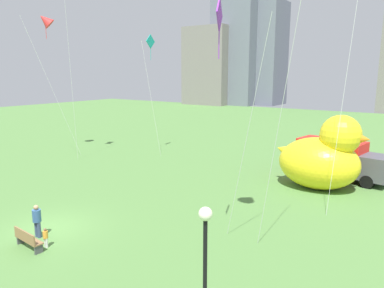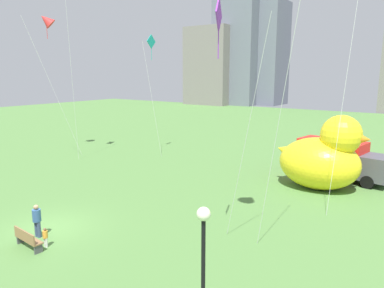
{
  "view_description": "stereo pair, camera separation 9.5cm",
  "coord_description": "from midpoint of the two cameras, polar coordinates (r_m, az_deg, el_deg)",
  "views": [
    {
      "loc": [
        15.79,
        -10.08,
        7.77
      ],
      "look_at": [
        4.38,
        6.46,
        3.86
      ],
      "focal_mm": 33.99,
      "sensor_mm": 36.0,
      "label": 1
    },
    {
      "loc": [
        15.87,
        -10.02,
        7.77
      ],
      "look_at": [
        4.38,
        6.46,
        3.86
      ],
      "focal_mm": 33.99,
      "sensor_mm": 36.0,
      "label": 2
    }
  ],
  "objects": [
    {
      "name": "person_child",
      "position": [
        18.22,
        -21.88,
        -13.32
      ],
      "size": [
        0.23,
        0.23,
        0.92
      ],
      "color": "silver",
      "rests_on": "ground"
    },
    {
      "name": "kite_red",
      "position": [
        38.2,
        -21.84,
        17.57
      ],
      "size": [
        3.9,
        3.94,
        13.45
      ],
      "color": "silver",
      "rests_on": "ground"
    },
    {
      "name": "lamppost",
      "position": [
        10.44,
        2.06,
        -16.03
      ],
      "size": [
        0.39,
        0.39,
        4.23
      ],
      "color": "black",
      "rests_on": "ground"
    },
    {
      "name": "ground_plane",
      "position": [
        20.29,
        -21.42,
        -12.31
      ],
      "size": [
        140.0,
        140.0,
        0.0
      ],
      "primitive_type": "plane",
      "color": "#517F3E"
    },
    {
      "name": "person_adult",
      "position": [
        19.27,
        -23.03,
        -10.81
      ],
      "size": [
        0.4,
        0.4,
        1.62
      ],
      "color": "#38476B",
      "rests_on": "ground"
    },
    {
      "name": "city_skyline",
      "position": [
        88.01,
        18.47,
        13.3
      ],
      "size": [
        71.09,
        16.71,
        32.47
      ],
      "color": "gray",
      "rests_on": "ground"
    },
    {
      "name": "kite_teal",
      "position": [
        34.98,
        -6.32,
        14.96
      ],
      "size": [
        1.24,
        1.75,
        11.32
      ],
      "color": "silver",
      "rests_on": "ground"
    },
    {
      "name": "kite_purple",
      "position": [
        15.03,
        4.76,
        18.05
      ],
      "size": [
        2.51,
        2.58,
        10.68
      ],
      "color": "silver",
      "rests_on": "ground"
    },
    {
      "name": "park_bench",
      "position": [
        18.4,
        -24.3,
        -13.37
      ],
      "size": [
        1.76,
        0.57,
        0.9
      ],
      "color": "olive",
      "rests_on": "ground"
    },
    {
      "name": "giant_inflatable_duck",
      "position": [
        26.09,
        19.9,
        -2.01
      ],
      "size": [
        6.21,
        3.99,
        5.15
      ],
      "color": "yellow",
      "rests_on": "ground"
    },
    {
      "name": "box_truck",
      "position": [
        29.27,
        22.41,
        -2.3
      ],
      "size": [
        6.79,
        3.3,
        2.85
      ],
      "color": "red",
      "rests_on": "ground"
    }
  ]
}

